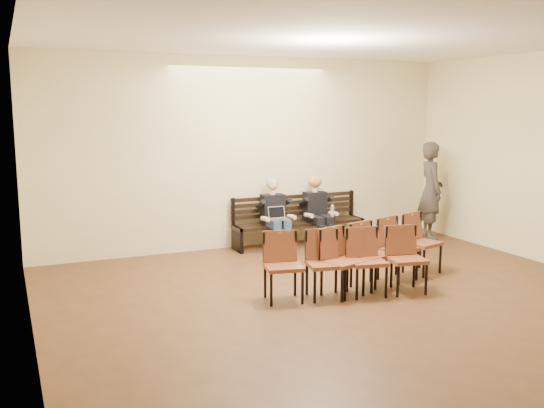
{
  "coord_description": "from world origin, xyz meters",
  "views": [
    {
      "loc": [
        -4.19,
        -5.41,
        2.59
      ],
      "look_at": [
        0.02,
        4.05,
        0.93
      ],
      "focal_mm": 40.0,
      "sensor_mm": 36.0,
      "label": 1
    }
  ],
  "objects_px": {
    "bag": "(360,242)",
    "chair_row_front": "(385,252)",
    "water_bottle": "(332,218)",
    "seated_woman": "(317,213)",
    "laptop": "(280,221)",
    "bench": "(299,233)",
    "seated_man": "(275,215)",
    "passerby": "(431,183)",
    "chair_row_back": "(347,263)"
  },
  "relations": [
    {
      "from": "bag",
      "to": "passerby",
      "type": "relative_size",
      "value": 0.15
    },
    {
      "from": "water_bottle",
      "to": "bag",
      "type": "bearing_deg",
      "value": -40.86
    },
    {
      "from": "seated_man",
      "to": "passerby",
      "type": "bearing_deg",
      "value": -7.14
    },
    {
      "from": "laptop",
      "to": "chair_row_back",
      "type": "bearing_deg",
      "value": -86.43
    },
    {
      "from": "seated_woman",
      "to": "water_bottle",
      "type": "xyz_separation_m",
      "value": [
        0.16,
        -0.3,
        -0.04
      ]
    },
    {
      "from": "chair_row_front",
      "to": "seated_woman",
      "type": "bearing_deg",
      "value": 67.4
    },
    {
      "from": "seated_woman",
      "to": "water_bottle",
      "type": "height_order",
      "value": "seated_woman"
    },
    {
      "from": "bench",
      "to": "passerby",
      "type": "relative_size",
      "value": 1.18
    },
    {
      "from": "bench",
      "to": "chair_row_front",
      "type": "distance_m",
      "value": 2.81
    },
    {
      "from": "bench",
      "to": "chair_row_back",
      "type": "xyz_separation_m",
      "value": [
        -0.83,
        -3.1,
        0.24
      ]
    },
    {
      "from": "bench",
      "to": "seated_man",
      "type": "xyz_separation_m",
      "value": [
        -0.56,
        -0.12,
        0.41
      ]
    },
    {
      "from": "bench",
      "to": "bag",
      "type": "xyz_separation_m",
      "value": [
        0.87,
        -0.76,
        -0.1
      ]
    },
    {
      "from": "bench",
      "to": "passerby",
      "type": "height_order",
      "value": "passerby"
    },
    {
      "from": "water_bottle",
      "to": "chair_row_front",
      "type": "relative_size",
      "value": 0.1
    },
    {
      "from": "seated_man",
      "to": "chair_row_back",
      "type": "xyz_separation_m",
      "value": [
        -0.26,
        -2.98,
        -0.16
      ]
    },
    {
      "from": "bench",
      "to": "water_bottle",
      "type": "bearing_deg",
      "value": -41.77
    },
    {
      "from": "bag",
      "to": "laptop",
      "type": "bearing_deg",
      "value": 163.2
    },
    {
      "from": "laptop",
      "to": "chair_row_front",
      "type": "relative_size",
      "value": 0.14
    },
    {
      "from": "bench",
      "to": "chair_row_front",
      "type": "height_order",
      "value": "chair_row_front"
    },
    {
      "from": "bag",
      "to": "chair_row_back",
      "type": "distance_m",
      "value": 2.9
    },
    {
      "from": "seated_man",
      "to": "water_bottle",
      "type": "distance_m",
      "value": 1.08
    },
    {
      "from": "seated_woman",
      "to": "bag",
      "type": "relative_size",
      "value": 3.6
    },
    {
      "from": "seated_man",
      "to": "chair_row_front",
      "type": "height_order",
      "value": "seated_man"
    },
    {
      "from": "bag",
      "to": "chair_row_front",
      "type": "distance_m",
      "value": 2.23
    },
    {
      "from": "bag",
      "to": "seated_man",
      "type": "bearing_deg",
      "value": 155.8
    },
    {
      "from": "bench",
      "to": "chair_row_back",
      "type": "height_order",
      "value": "chair_row_back"
    },
    {
      "from": "bench",
      "to": "seated_man",
      "type": "relative_size",
      "value": 2.06
    },
    {
      "from": "bench",
      "to": "bag",
      "type": "distance_m",
      "value": 1.16
    },
    {
      "from": "laptop",
      "to": "chair_row_front",
      "type": "height_order",
      "value": "chair_row_front"
    },
    {
      "from": "laptop",
      "to": "bag",
      "type": "height_order",
      "value": "laptop"
    },
    {
      "from": "laptop",
      "to": "bench",
      "type": "bearing_deg",
      "value": 39.33
    },
    {
      "from": "laptop",
      "to": "chair_row_front",
      "type": "distance_m",
      "value": 2.54
    },
    {
      "from": "laptop",
      "to": "chair_row_back",
      "type": "relative_size",
      "value": 0.14
    },
    {
      "from": "passerby",
      "to": "chair_row_front",
      "type": "relative_size",
      "value": 0.96
    },
    {
      "from": "bench",
      "to": "passerby",
      "type": "xyz_separation_m",
      "value": [
        2.64,
        -0.52,
        0.88
      ]
    },
    {
      "from": "seated_man",
      "to": "bag",
      "type": "relative_size",
      "value": 3.75
    },
    {
      "from": "laptop",
      "to": "bag",
      "type": "xyz_separation_m",
      "value": [
        1.43,
        -0.43,
        -0.45
      ]
    },
    {
      "from": "seated_man",
      "to": "laptop",
      "type": "relative_size",
      "value": 3.84
    },
    {
      "from": "chair_row_front",
      "to": "chair_row_back",
      "type": "distance_m",
      "value": 0.89
    },
    {
      "from": "seated_man",
      "to": "chair_row_back",
      "type": "relative_size",
      "value": 0.55
    },
    {
      "from": "seated_man",
      "to": "chair_row_front",
      "type": "bearing_deg",
      "value": -77.83
    },
    {
      "from": "seated_man",
      "to": "passerby",
      "type": "xyz_separation_m",
      "value": [
        3.2,
        -0.4,
        0.47
      ]
    },
    {
      "from": "laptop",
      "to": "passerby",
      "type": "bearing_deg",
      "value": 5.57
    },
    {
      "from": "bag",
      "to": "bench",
      "type": "bearing_deg",
      "value": 138.64
    },
    {
      "from": "chair_row_front",
      "to": "chair_row_back",
      "type": "xyz_separation_m",
      "value": [
        -0.84,
        -0.3,
        -0.01
      ]
    },
    {
      "from": "bench",
      "to": "bag",
      "type": "height_order",
      "value": "bench"
    },
    {
      "from": "laptop",
      "to": "passerby",
      "type": "xyz_separation_m",
      "value": [
        3.21,
        -0.19,
        0.54
      ]
    },
    {
      "from": "seated_woman",
      "to": "bag",
      "type": "distance_m",
      "value": 0.98
    },
    {
      "from": "chair_row_back",
      "to": "water_bottle",
      "type": "bearing_deg",
      "value": 75.48
    },
    {
      "from": "water_bottle",
      "to": "seated_woman",
      "type": "bearing_deg",
      "value": 117.5
    }
  ]
}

